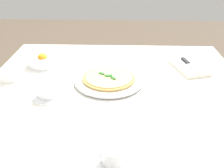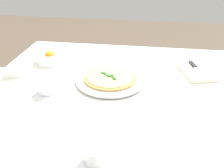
# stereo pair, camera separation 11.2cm
# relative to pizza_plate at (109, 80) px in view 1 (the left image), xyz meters

# --- Properties ---
(dining_table) EXTENTS (1.20, 1.20, 0.73)m
(dining_table) POSITION_rel_pizza_plate_xyz_m (0.11, 0.03, -0.13)
(dining_table) COLOR white
(dining_table) RESTS_ON ground_plane
(pizza_plate) EXTENTS (0.32, 0.32, 0.02)m
(pizza_plate) POSITION_rel_pizza_plate_xyz_m (0.00, 0.00, 0.00)
(pizza_plate) COLOR white
(pizza_plate) RESTS_ON dining_table
(pizza) EXTENTS (0.24, 0.24, 0.02)m
(pizza) POSITION_rel_pizza_plate_xyz_m (-0.00, -0.00, 0.01)
(pizza) COLOR tan
(pizza) RESTS_ON pizza_plate
(coffee_cup_right_edge) EXTENTS (0.13, 0.13, 0.06)m
(coffee_cup_right_edge) POSITION_rel_pizza_plate_xyz_m (0.14, -0.25, 0.01)
(coffee_cup_right_edge) COLOR white
(coffee_cup_right_edge) RESTS_ON dining_table
(coffee_cup_left_edge) EXTENTS (0.13, 0.13, 0.06)m
(coffee_cup_left_edge) POSITION_rel_pizza_plate_xyz_m (0.49, 0.04, 0.02)
(coffee_cup_left_edge) COLOR white
(coffee_cup_left_edge) RESTS_ON dining_table
(napkin_folded) EXTENTS (0.25, 0.19, 0.02)m
(napkin_folded) POSITION_rel_pizza_plate_xyz_m (-0.16, 0.41, -0.00)
(napkin_folded) COLOR white
(napkin_folded) RESTS_ON dining_table
(dinner_knife) EXTENTS (0.19, 0.06, 0.01)m
(dinner_knife) POSITION_rel_pizza_plate_xyz_m (-0.16, 0.41, 0.01)
(dinner_knife) COLOR silver
(dinner_knife) RESTS_ON napkin_folded
(citrus_bowl) EXTENTS (0.15, 0.15, 0.06)m
(citrus_bowl) POSITION_rel_pizza_plate_xyz_m (-0.18, -0.36, 0.01)
(citrus_bowl) COLOR white
(citrus_bowl) RESTS_ON dining_table
(menu_card) EXTENTS (0.04, 0.09, 0.06)m
(menu_card) POSITION_rel_pizza_plate_xyz_m (0.03, -0.47, 0.02)
(menu_card) COLOR white
(menu_card) RESTS_ON dining_table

